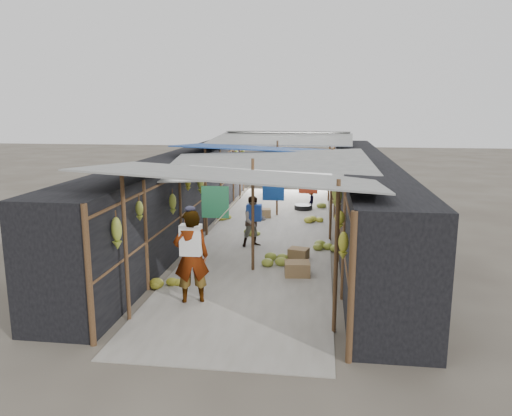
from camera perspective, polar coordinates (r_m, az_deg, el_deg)
The scene contains 14 objects.
ground at distance 8.90m, azimuth -3.13°, elevation -13.29°, with size 80.00×80.00×0.00m, color #6B6356.
aisle_slab at distance 14.98m, azimuth 1.51°, elevation -2.86°, with size 3.60×16.00×0.02m, color #9E998E.
stall_left at distance 15.26m, azimuth -8.60°, elevation 1.65°, with size 1.40×15.00×2.30m, color black.
stall_right at distance 14.70m, azimuth 12.06°, elevation 1.16°, with size 1.40×15.00×2.30m, color black.
crate_near at distance 12.49m, azimuth 4.89°, elevation -5.23°, with size 0.47×0.37×0.28m, color #97714D.
crate_mid at distance 11.26m, azimuth 4.73°, elevation -6.98°, with size 0.55×0.44×0.33m, color #97714D.
crate_back at distance 17.01m, azimuth 0.88°, elevation -0.61°, with size 0.49×0.40×0.31m, color #97714D.
black_basin at distance 18.38m, azimuth 5.43°, elevation 0.07°, with size 0.66×0.66×0.20m, color black.
vendor_elderly at distance 9.63m, azimuth -7.40°, elevation -5.54°, with size 0.67×0.44×1.84m, color silver.
shopper_blue at distance 13.42m, azimuth -0.22°, elevation -1.57°, with size 0.67×0.52×1.38m, color navy.
vendor_seated at distance 18.36m, azimuth 6.29°, elevation 0.96°, with size 0.50×0.29×0.77m, color #544E48.
market_canopy at distance 14.89m, azimuth 1.79°, elevation 6.42°, with size 5.62×15.20×2.77m.
hanging_bananas at distance 14.49m, azimuth 1.68°, elevation 3.47°, with size 3.96×14.34×0.79m.
floor_bananas at distance 14.32m, azimuth 1.22°, elevation -2.97°, with size 3.89×9.36×0.34m.
Camera 1 is at (1.54, -7.93, 3.73)m, focal length 35.00 mm.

